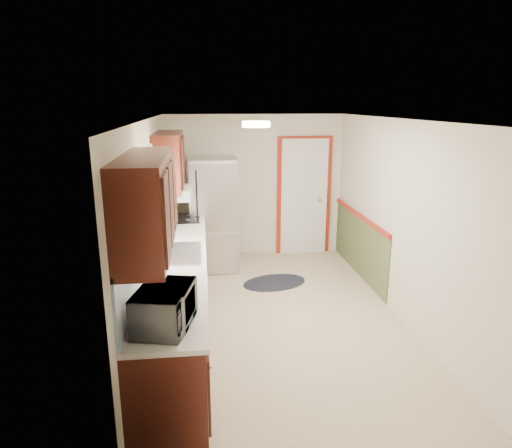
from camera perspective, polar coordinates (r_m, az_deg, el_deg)
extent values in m
cube|color=#C9B28D|center=(5.81, 2.78, -11.49)|extent=(3.20, 5.20, 0.12)
cube|color=white|center=(5.20, 3.12, 12.90)|extent=(3.20, 5.20, 0.12)
cube|color=silver|center=(7.80, -0.15, 4.74)|extent=(3.20, 0.10, 2.40)
cube|color=silver|center=(3.10, 10.89, -11.91)|extent=(3.20, 0.10, 2.40)
cube|color=silver|center=(5.34, -13.13, -0.47)|extent=(0.10, 5.20, 2.40)
cube|color=silver|center=(5.82, 17.66, 0.48)|extent=(0.10, 5.20, 2.40)
cube|color=#39130D|center=(5.28, -9.71, -9.10)|extent=(0.60, 4.00, 0.90)
cube|color=silver|center=(5.11, -9.77, -4.28)|extent=(0.63, 4.00, 0.04)
cube|color=#5791D4|center=(5.05, -13.35, -1.20)|extent=(0.02, 4.00, 0.55)
cube|color=#39130D|center=(3.63, -13.55, 2.44)|extent=(0.35, 1.40, 0.75)
cube|color=#39130D|center=(6.28, -10.83, 7.75)|extent=(0.35, 1.20, 0.75)
cube|color=white|center=(5.05, -13.47, 3.53)|extent=(0.02, 1.00, 0.90)
cube|color=orange|center=(4.99, -13.20, 7.49)|extent=(0.05, 1.12, 0.24)
cube|color=#B7B7BC|center=(5.20, -9.79, -3.66)|extent=(0.52, 0.82, 0.02)
cube|color=white|center=(6.40, -10.16, 3.83)|extent=(0.45, 0.60, 0.15)
cube|color=maroon|center=(7.95, 5.98, 3.39)|extent=(0.94, 0.05, 2.08)
cube|color=white|center=(7.93, 6.02, 3.35)|extent=(0.80, 0.04, 2.00)
cube|color=#495630|center=(7.22, 12.76, -2.62)|extent=(0.02, 2.30, 0.90)
cube|color=maroon|center=(7.09, 12.88, 1.00)|extent=(0.04, 2.30, 0.06)
cylinder|color=#FFD88C|center=(4.96, 0.02, 12.36)|extent=(0.30, 0.30, 0.06)
imported|color=white|center=(3.53, -11.39, -9.72)|extent=(0.42, 0.61, 0.38)
cube|color=#B7B7BC|center=(7.19, -5.34, 1.23)|extent=(0.76, 0.71, 1.77)
cylinder|color=black|center=(6.83, -7.29, -0.32)|extent=(0.02, 0.02, 1.24)
ellipsoid|color=black|center=(6.81, 2.32, -7.31)|extent=(1.10, 0.86, 0.01)
cube|color=black|center=(6.73, -9.16, 0.71)|extent=(0.49, 0.59, 0.02)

